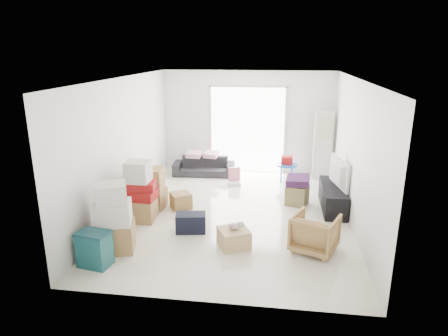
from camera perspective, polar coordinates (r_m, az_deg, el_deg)
room_shell at (r=7.76m, az=1.58°, el=2.68°), size 4.98×6.48×3.18m
sliding_door at (r=10.68m, az=3.36°, el=5.93°), size 2.10×0.04×2.33m
ac_tower at (r=10.46m, az=13.90°, el=3.19°), size 0.45×0.30×1.75m
tv_console at (r=8.67m, az=15.24°, el=-4.05°), size 0.44×1.47×0.49m
television at (r=8.57m, az=15.40°, el=-2.10°), size 0.78×1.12×0.13m
sofa at (r=10.57m, az=-2.87°, el=0.67°), size 1.65×0.58×0.63m
pillow_left at (r=10.52m, az=-4.35°, el=2.69°), size 0.41×0.33×0.12m
pillow_right at (r=10.48m, az=-1.88°, el=2.62°), size 0.35×0.30×0.11m
armchair at (r=6.79m, az=12.87°, el=-8.82°), size 0.88×0.85×0.70m
storage_bins at (r=6.54m, az=-18.02°, el=-10.92°), size 0.54×0.42×0.57m
box_stack_a at (r=6.83m, az=-15.55°, el=-7.31°), size 0.74×0.67×1.16m
box_stack_b at (r=7.92m, az=-11.99°, el=-3.74°), size 0.66×0.62×1.18m
box_stack_c at (r=8.49m, az=-10.37°, el=-2.92°), size 0.61×0.52×0.86m
loose_box at (r=8.46m, az=-6.19°, el=-4.65°), size 0.54×0.54×0.33m
duffel_bag at (r=7.39m, az=-4.76°, el=-7.79°), size 0.58×0.41×0.34m
ottoman at (r=8.74m, az=10.40°, el=-3.76°), size 0.54×0.54×0.43m
blanket at (r=8.65m, az=10.50°, el=-1.99°), size 0.52×0.52×0.14m
kids_table at (r=10.11m, az=8.95°, el=0.63°), size 0.53×0.53×0.65m
toy_walker at (r=9.87m, az=1.44°, el=-1.71°), size 0.38×0.35×0.42m
wood_crate at (r=6.84m, az=1.42°, el=-9.95°), size 0.63×0.63×0.32m
plush_bunny at (r=6.75m, az=1.69°, el=-8.26°), size 0.27×0.16×0.14m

